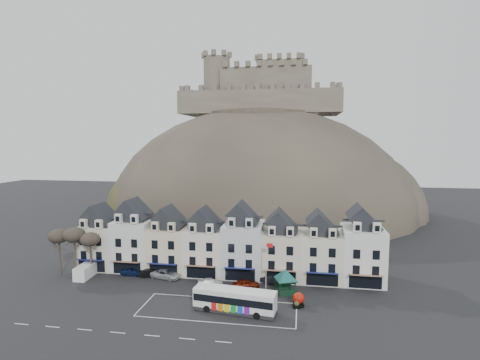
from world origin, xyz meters
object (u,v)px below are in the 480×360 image
white_van (86,271)px  car_maroon (246,284)px  car_white (210,282)px  flagpole (267,262)px  red_buoy (299,299)px  car_navy (132,271)px  bus (235,299)px  car_charcoal (273,280)px  bus_shelter (286,275)px  car_black (153,272)px  car_silver (166,274)px

white_van → car_maroon: 28.45m
car_white → flagpole: bearing=-111.5°
red_buoy → car_navy: bearing=165.1°
bus → flagpole: bearing=74.8°
car_navy → car_white: (14.85, -2.50, -0.09)m
red_buoy → white_van: white_van is taller
flagpole → car_charcoal: flagpole is taller
car_charcoal → red_buoy: bearing=-134.0°
bus_shelter → car_black: (-23.38, 3.41, -2.26)m
flagpole → car_silver: 18.17m
flagpole → car_maroon: size_ratio=1.81×
white_van → car_maroon: size_ratio=1.16×
flagpole → car_navy: size_ratio=1.90×
bus → red_buoy: bearing=27.6°
car_maroon → flagpole: bearing=-104.0°
bus_shelter → car_navy: bus_shelter is taller
flagpole → car_black: (-20.29, 2.26, -3.75)m
red_buoy → flagpole: size_ratio=0.26×
flagpole → car_maroon: (-3.29, -0.24, -3.73)m
car_black → car_white: (11.06, -2.50, -0.11)m
car_white → car_charcoal: bearing=-99.1°
red_buoy → white_van: 37.32m
bus → car_silver: size_ratio=2.23×
flagpole → car_maroon: bearing=-175.8°
bus → car_black: bus is taller
red_buoy → car_black: (-25.47, 7.77, -0.32)m
car_maroon → red_buoy: bearing=-140.1°
car_charcoal → car_white: bearing=120.9°
bus_shelter → car_maroon: (-6.38, 0.91, -2.25)m
bus → red_buoy: bus is taller
car_black → car_maroon: (17.00, -2.50, 0.01)m
red_buoy → car_white: 15.35m
white_van → car_charcoal: size_ratio=1.21×
bus_shelter → bus: bearing=-151.9°
car_silver → bus: bearing=-114.5°
bus → car_white: bearing=130.6°
bus → flagpole: flagpole is taller
white_van → car_silver: white_van is taller
car_charcoal → car_maroon: bearing=138.0°
car_silver → bus_shelter: bearing=-85.7°
bus_shelter → car_black: bus_shelter is taller
bus_shelter → car_charcoal: 4.68m
flagpole → car_navy: 24.49m
bus → car_maroon: 8.60m
car_black → car_white: size_ratio=1.04×
car_maroon → white_van: bearing=71.3°
bus → white_van: size_ratio=2.36×
white_van → car_charcoal: white_van is taller
white_van → bus: bearing=-21.4°
white_van → car_black: 11.67m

